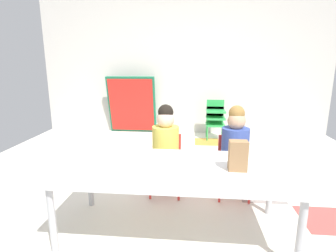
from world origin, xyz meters
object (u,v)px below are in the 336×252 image
craft_table (175,172)px  folded_activity_table (132,105)px  paper_bag_brown (238,156)px  donut_powdered_on_plate (109,153)px  seated_child_middle_seat (235,144)px  kid_chair_green_stack (215,117)px  paper_plate_near_edge (109,156)px  seated_child_near_camera (166,142)px

craft_table → folded_activity_table: (-1.03, 3.01, 0.03)m
paper_bag_brown → folded_activity_table: bearing=115.9°
folded_activity_table → donut_powdered_on_plate: bearing=-80.8°
donut_powdered_on_plate → seated_child_middle_seat: bearing=22.3°
kid_chair_green_stack → donut_powdered_on_plate: size_ratio=6.57×
paper_bag_brown → paper_plate_near_edge: bearing=168.7°
kid_chair_green_stack → paper_bag_brown: (-0.07, -2.80, 0.27)m
paper_plate_near_edge → donut_powdered_on_plate: 0.02m
seated_child_middle_seat → paper_plate_near_edge: (-1.10, -0.45, 0.00)m
seated_child_near_camera → paper_plate_near_edge: (-0.43, -0.45, 0.00)m
folded_activity_table → donut_powdered_on_plate: 2.88m
craft_table → seated_child_middle_seat: (0.54, 0.62, 0.04)m
seated_child_middle_seat → paper_bag_brown: (-0.08, -0.66, 0.11)m
seated_child_near_camera → kid_chair_green_stack: seated_child_near_camera is taller
paper_bag_brown → donut_powdered_on_plate: size_ratio=2.13×
seated_child_middle_seat → paper_bag_brown: 0.67m
seated_child_middle_seat → donut_powdered_on_plate: size_ratio=8.87×
folded_activity_table → donut_powdered_on_plate: size_ratio=10.50×
seated_child_middle_seat → donut_powdered_on_plate: bearing=-157.7°
seated_child_near_camera → seated_child_middle_seat: 0.67m
paper_bag_brown → paper_plate_near_edge: 1.04m
seated_child_middle_seat → donut_powdered_on_plate: (-1.10, -0.45, 0.02)m
seated_child_middle_seat → craft_table: bearing=-130.6°
seated_child_middle_seat → folded_activity_table: 2.85m
seated_child_near_camera → craft_table: bearing=-77.9°
paper_bag_brown → kid_chair_green_stack: bearing=88.6°
craft_table → folded_activity_table: bearing=108.8°
craft_table → paper_bag_brown: bearing=-4.0°
craft_table → seated_child_middle_seat: bearing=49.4°
kid_chair_green_stack → paper_plate_near_edge: kid_chair_green_stack is taller
paper_bag_brown → seated_child_middle_seat: bearing=82.8°
paper_plate_near_edge → craft_table: bearing=-17.0°
seated_child_near_camera → folded_activity_table: (-0.89, 2.39, -0.02)m
seated_child_middle_seat → paper_bag_brown: bearing=-97.2°
kid_chair_green_stack → donut_powdered_on_plate: kid_chair_green_stack is taller
paper_bag_brown → donut_powdered_on_plate: (-1.02, 0.20, -0.09)m
seated_child_near_camera → paper_plate_near_edge: seated_child_near_camera is taller
seated_child_middle_seat → paper_plate_near_edge: size_ratio=5.10×
paper_plate_near_edge → donut_powdered_on_plate: size_ratio=1.74×
folded_activity_table → paper_plate_near_edge: size_ratio=6.04×
kid_chair_green_stack → paper_bag_brown: paper_bag_brown is taller
seated_child_near_camera → seated_child_middle_seat: bearing=-0.0°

